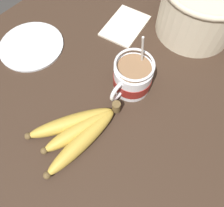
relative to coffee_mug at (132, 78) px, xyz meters
The scene contains 6 objects.
table 10.59cm from the coffee_mug, 24.27° to the left, with size 102.06×102.06×3.82cm.
coffee_mug is the anchor object (origin of this frame).
banana_bunch 18.12cm from the coffee_mug, ahead, with size 22.55×13.83×4.13cm.
woven_basket 27.89cm from the coffee_mug, behind, with size 23.04×23.04×14.43cm.
napkin 21.60cm from the coffee_mug, 136.87° to the right, with size 16.18×12.60×0.60cm.
small_plate 31.12cm from the coffee_mug, 75.77° to the right, with size 18.21×18.21×0.60cm.
Camera 1 is at (17.54, 11.75, 52.16)cm, focal length 35.00 mm.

